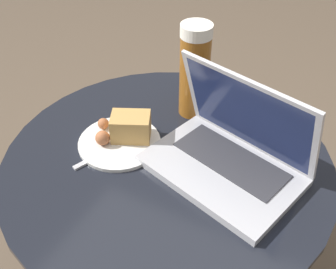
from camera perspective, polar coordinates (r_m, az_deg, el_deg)
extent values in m
cylinder|color=#515156|center=(1.12, -0.11, -13.82)|extent=(0.09, 0.09, 0.52)
cylinder|color=black|center=(0.91, -0.13, -3.66)|extent=(0.76, 0.76, 0.02)
cube|color=#B2B2B7|center=(0.87, 7.68, -5.18)|extent=(0.37, 0.29, 0.02)
cube|color=#333338|center=(0.88, 9.03, -3.62)|extent=(0.27, 0.17, 0.00)
cube|color=#B2B2B7|center=(0.85, 11.50, 2.85)|extent=(0.33, 0.16, 0.21)
cube|color=#19234C|center=(0.85, 11.38, 2.72)|extent=(0.30, 0.14, 0.19)
cylinder|color=brown|center=(0.99, 3.84, 8.42)|extent=(0.07, 0.07, 0.21)
cylinder|color=white|center=(0.93, 4.17, 14.83)|extent=(0.08, 0.08, 0.03)
cylinder|color=silver|center=(0.94, -7.04, -1.14)|extent=(0.20, 0.20, 0.01)
cube|color=tan|center=(0.93, -5.41, 1.13)|extent=(0.11, 0.10, 0.06)
sphere|color=#9E5B38|center=(0.98, -9.37, 1.57)|extent=(0.03, 0.03, 0.03)
sphere|color=#9E5B38|center=(0.93, -9.46, -0.50)|extent=(0.03, 0.03, 0.03)
cube|color=#B2B2B7|center=(0.92, -10.30, -3.20)|extent=(0.06, 0.12, 0.00)
cube|color=#B2B2B7|center=(0.95, -5.96, -0.98)|extent=(0.04, 0.06, 0.00)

